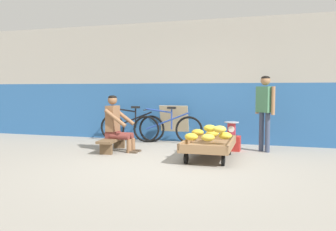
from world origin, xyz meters
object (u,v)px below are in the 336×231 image
Objects in this scene: vendor_seated at (117,124)px; sign_board at (175,123)px; weighing_scale at (232,129)px; banana_cart at (209,146)px; plastic_crate at (231,143)px; low_bench at (113,141)px; bicycle_near_left at (132,127)px; bicycle_far_left at (167,128)px; customer_adult at (265,105)px.

vendor_seated is 1.30× the size of sign_board.
vendor_seated is 3.80× the size of weighing_scale.
banana_cart is 4.06× the size of plastic_crate.
banana_cart is at bearing -6.30° from low_bench.
banana_cart is 2.73m from bicycle_near_left.
bicycle_far_left is 2.35m from customer_adult.
vendor_seated is 0.75× the size of customer_adult.
vendor_seated is 1.82m from sign_board.
low_bench is 1.86m from sign_board.
banana_cart is at bearing -131.35° from customer_adult.
sign_board is (0.84, 1.65, 0.24)m from low_bench.
bicycle_far_left is at bearing 129.25° from banana_cart.
bicycle_near_left is (-2.48, 0.61, 0.20)m from plastic_crate.
sign_board is (0.09, 0.30, 0.08)m from bicycle_far_left.
sign_board is (-1.19, 1.87, 0.20)m from banana_cart.
weighing_scale is (0.00, -0.00, 0.30)m from plastic_crate.
bicycle_near_left is at bearing 143.93° from banana_cart.
weighing_scale is 1.71m from sign_board.
banana_cart is 0.95× the size of customer_adult.
banana_cart is 1.06m from weighing_scale.
sign_board reaches higher than bicycle_far_left.
banana_cart is 1.04m from plastic_crate.
bicycle_near_left and bicycle_far_left have the same top height.
low_bench is at bearing 178.92° from vendor_seated.
banana_cart is 1.28× the size of vendor_seated.
low_bench is (-2.03, 0.22, -0.04)m from banana_cart.
banana_cart is at bearing -105.76° from weighing_scale.
sign_board is at bearing 149.34° from weighing_scale.
customer_adult reaches higher than weighing_scale.
vendor_seated reaches higher than plastic_crate.
weighing_scale is at bearing 19.24° from vendor_seated.
low_bench is at bearing -164.25° from customer_adult.
banana_cart is 0.88× the size of bicycle_near_left.
weighing_scale is 0.18× the size of bicycle_far_left.
weighing_scale is at bearing 74.24° from banana_cart.
sign_board is at bearing 122.50° from banana_cart.
bicycle_near_left reaches higher than weighing_scale.
bicycle_far_left is 1.08× the size of customer_adult.
plastic_crate is at bearing 18.54° from low_bench.
vendor_seated is 1.42m from bicycle_near_left.
plastic_crate is at bearing 19.26° from vendor_seated.
plastic_crate is 1.68m from bicycle_far_left.
bicycle_near_left is at bearing 100.68° from vendor_seated.
weighing_scale is at bearing -174.63° from customer_adult.
plastic_crate is (2.31, 0.78, -0.05)m from low_bench.
bicycle_far_left is at bearing -2.04° from bicycle_near_left.
sign_board is (0.75, 1.65, -0.13)m from vendor_seated.
banana_cart is 1.98m from vendor_seated.
low_bench is 3.12× the size of plastic_crate.
low_bench is 0.68× the size of bicycle_far_left.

